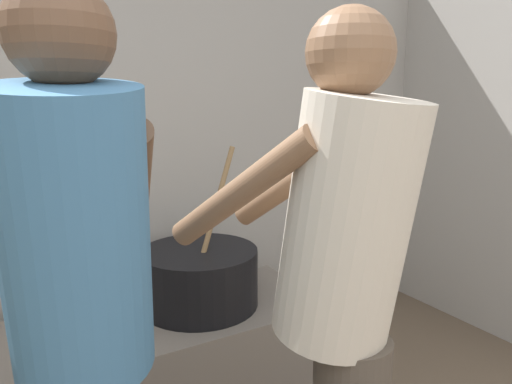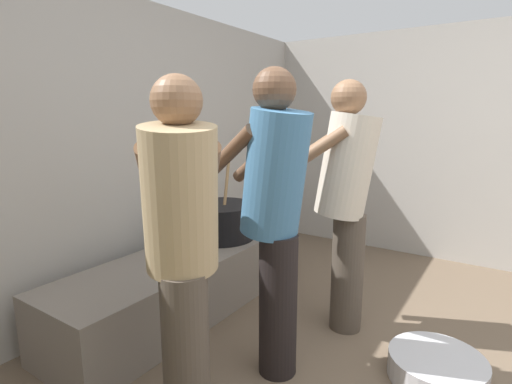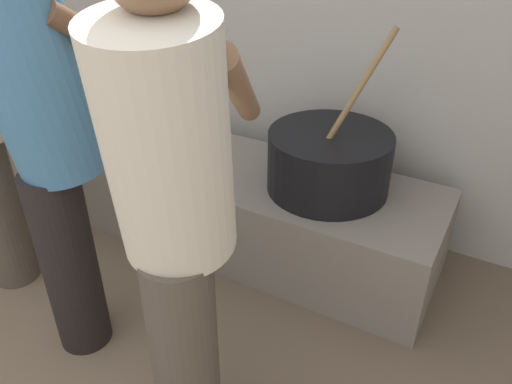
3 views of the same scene
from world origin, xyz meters
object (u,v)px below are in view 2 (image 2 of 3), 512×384
cook_in_blue_shirt (274,207)px  cook_in_tan_shirt (182,239)px  cooking_pot_main (220,221)px  cook_in_cream_shirt (345,193)px  metal_mixing_bowl (437,368)px

cook_in_blue_shirt → cook_in_tan_shirt: 0.56m
cooking_pot_main → cook_in_blue_shirt: cook_in_blue_shirt is taller
cook_in_cream_shirt → cook_in_blue_shirt: size_ratio=0.99×
cook_in_blue_shirt → cook_in_tan_shirt: cook_in_blue_shirt is taller
cooking_pot_main → cook_in_blue_shirt: size_ratio=0.45×
metal_mixing_bowl → cooking_pot_main: bearing=81.4°
cooking_pot_main → cook_in_tan_shirt: bearing=-147.4°
cook_in_tan_shirt → cook_in_blue_shirt: bearing=-11.5°
cook_in_blue_shirt → cooking_pot_main: bearing=53.6°
cooking_pot_main → cook_in_blue_shirt: (-0.64, -0.87, 0.35)m
cooking_pot_main → metal_mixing_bowl: (-0.25, -1.62, -0.49)m
cook_in_blue_shirt → cook_in_tan_shirt: size_ratio=1.05×
cooking_pot_main → cook_in_cream_shirt: 1.06m
cook_in_blue_shirt → metal_mixing_bowl: cook_in_blue_shirt is taller
cook_in_blue_shirt → metal_mixing_bowl: bearing=-62.7°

